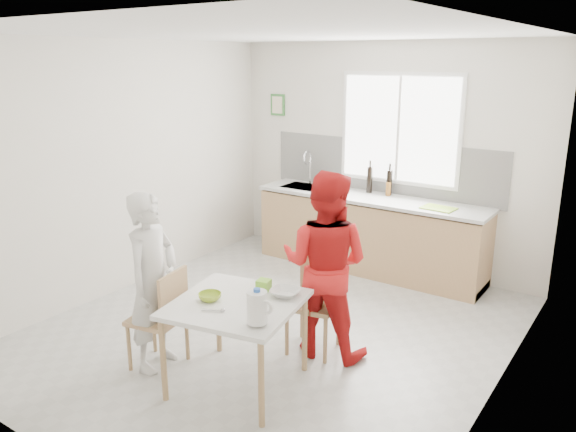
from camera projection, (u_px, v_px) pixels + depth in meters
The scene contains 21 objects.
ground at pixel (275, 330), 5.35m from camera, with size 4.50×4.50×0.00m, color #B7B7B2.
room_shell at pixel (273, 159), 4.91m from camera, with size 4.50×4.50×4.50m.
window at pixel (399, 129), 6.55m from camera, with size 1.50×0.06×1.30m.
backsplash at pixel (382, 167), 6.80m from camera, with size 3.00×0.02×0.65m, color white.
picture_frame at pixel (278, 105), 7.45m from camera, with size 0.22×0.03×0.28m.
kitchen_counter at pixel (368, 236), 6.79m from camera, with size 2.84×0.64×1.37m.
dining_table at pixel (236, 311), 4.29m from camera, with size 1.08×1.08×0.71m.
chair_left at pixel (163, 315), 4.60m from camera, with size 0.47×0.47×0.86m.
chair_far at pixel (316, 296), 4.92m from camera, with size 0.48×0.48×0.89m.
person_white at pixel (153, 282), 4.55m from camera, with size 0.55×0.36×1.50m, color silver.
person_red at pixel (325, 265), 4.75m from camera, with size 0.79×0.62×1.62m, color red.
bowl_green at pixel (210, 297), 4.30m from camera, with size 0.18×0.18×0.06m, color #98BA2B.
bowl_white at pixel (285, 293), 4.37m from camera, with size 0.23×0.23×0.06m, color silver.
milk_jug at pixel (258, 307), 3.87m from camera, with size 0.20×0.14×0.25m.
green_box at pixel (264, 285), 4.47m from camera, with size 0.10×0.10×0.09m, color #7BC92E.
spoon at pixel (212, 310), 4.11m from camera, with size 0.01×0.01×0.16m, color #A5A5AA.
cutting_board at pixel (439, 208), 6.10m from camera, with size 0.35×0.25×0.01m, color #8FC22C.
wine_bottle_a at pixel (370, 180), 6.80m from camera, with size 0.07×0.07×0.32m, color black.
wine_bottle_b at pixel (389, 183), 6.68m from camera, with size 0.07×0.07×0.30m, color black.
jar_amber at pixel (388, 189), 6.66m from camera, with size 0.06×0.06×0.16m, color #955C20.
soap_bottle at pixel (331, 181), 6.99m from camera, with size 0.10×0.10×0.21m, color #999999.
Camera 1 is at (2.86, -3.93, 2.50)m, focal length 35.00 mm.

